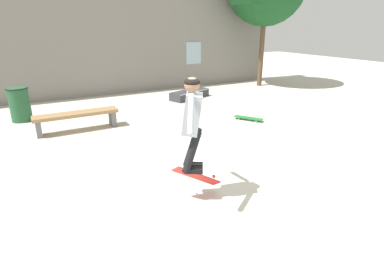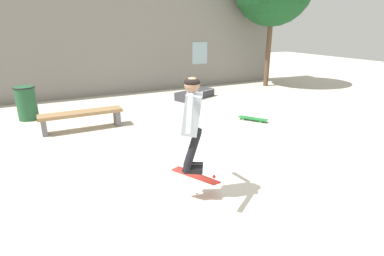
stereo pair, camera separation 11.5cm
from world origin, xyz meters
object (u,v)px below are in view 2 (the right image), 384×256
object	(u,v)px
park_bench	(82,116)
skateboard_flipping	(197,176)
trash_bin	(26,103)
skater	(192,117)
skate_ledge	(195,94)
skateboard_resting	(253,118)

from	to	relation	value
park_bench	skateboard_flipping	bearing A→B (deg)	-75.17
trash_bin	skater	xyz separation A→B (m)	(2.30, -5.68, 0.81)
skater	skate_ledge	bearing A→B (deg)	92.79
trash_bin	skateboard_resting	distance (m)	6.28
trash_bin	skateboard_resting	world-z (taller)	trash_bin
park_bench	skateboard_flipping	distance (m)	4.26
trash_bin	skater	distance (m)	6.18
trash_bin	skateboard_flipping	world-z (taller)	trash_bin
park_bench	trash_bin	distance (m)	2.01
skateboard_resting	skate_ledge	bearing A→B (deg)	-30.50
park_bench	skateboard_flipping	size ratio (longest dim) A/B	2.71
skateboard_flipping	skateboard_resting	bearing A→B (deg)	47.46
skater	skateboard_resting	size ratio (longest dim) A/B	1.79
park_bench	skateboard_resting	distance (m)	4.52
park_bench	skate_ledge	size ratio (longest dim) A/B	1.20
skater	skateboard_resting	distance (m)	4.44
park_bench	skater	size ratio (longest dim) A/B	1.46
skateboard_flipping	skater	bearing A→B (deg)	-179.48
trash_bin	skateboard_resting	xyz separation A→B (m)	(5.55, -2.91, -0.42)
skate_ledge	skateboard_flipping	size ratio (longest dim) A/B	2.26
trash_bin	skater	size ratio (longest dim) A/B	0.68
park_bench	skateboard_resting	world-z (taller)	park_bench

